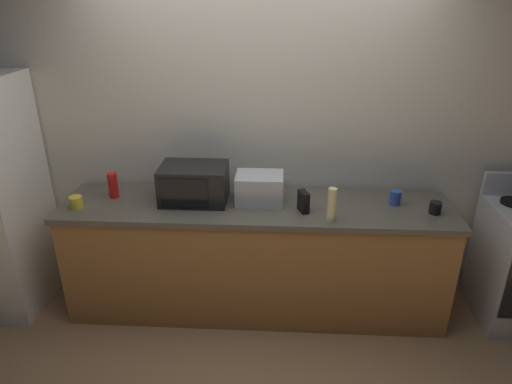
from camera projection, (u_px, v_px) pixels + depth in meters
The scene contains 11 objects.
ground_plane at pixel (253, 340), 3.30m from camera, with size 8.00×8.00×0.00m, color #93704C.
back_wall at pixel (259, 129), 3.49m from camera, with size 6.40×0.10×2.70m, color beige.
counter_run at pixel (256, 257), 3.48m from camera, with size 2.84×0.64×0.90m.
microwave at pixel (194, 183), 3.31m from camera, with size 0.48×0.35×0.27m.
toaster_oven at pixel (260, 188), 3.31m from camera, with size 0.34×0.26×0.21m, color #B7BABF.
cordless_phone at pixel (303, 202), 3.17m from camera, with size 0.05×0.11×0.15m, color black.
bottle_hot_sauce at pixel (113, 185), 3.38m from camera, with size 0.07×0.07×0.19m, color red.
bottle_vinegar at pixel (332, 205), 3.02m from camera, with size 0.06×0.06×0.24m, color beige.
mug_black at pixel (435, 208), 3.15m from camera, with size 0.08×0.08×0.09m, color black.
mug_yellow at pixel (76, 202), 3.23m from camera, with size 0.09×0.09×0.09m, color yellow.
mug_blue at pixel (395, 198), 3.28m from camera, with size 0.08×0.08×0.11m, color #2D4CB2.
Camera 1 is at (0.17, -2.57, 2.33)m, focal length 31.98 mm.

